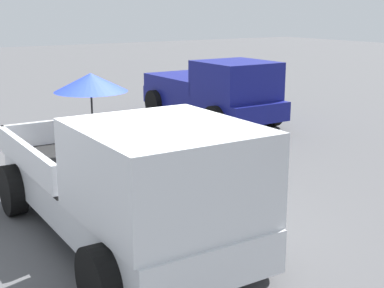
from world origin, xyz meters
TOP-DOWN VIEW (x-y plane):
  - ground_plane at (0.00, 0.00)m, footprint 80.00×80.00m
  - pickup_truck_main at (0.45, 0.00)m, footprint 5.08×2.31m
  - pickup_truck_red at (-5.90, 5.87)m, footprint 4.81×2.18m

SIDE VIEW (x-z plane):
  - ground_plane at x=0.00m, z-range 0.00..0.00m
  - pickup_truck_red at x=-5.90m, z-range -0.03..1.77m
  - pickup_truck_main at x=0.45m, z-range -0.15..2.07m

